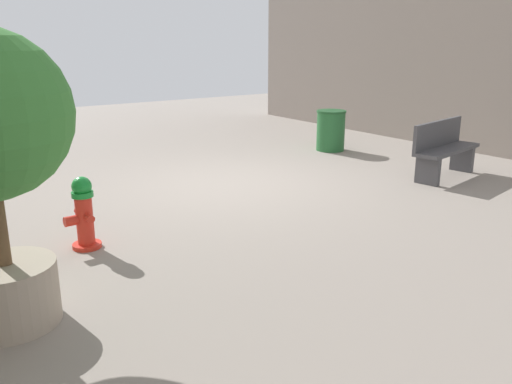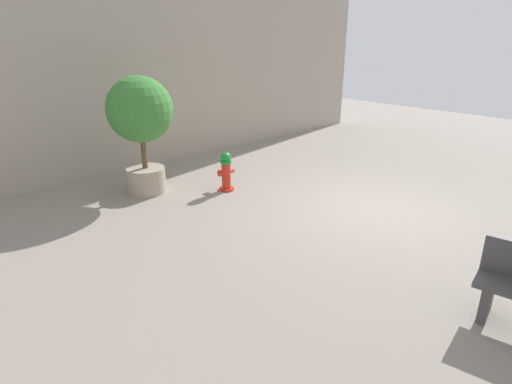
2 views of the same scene
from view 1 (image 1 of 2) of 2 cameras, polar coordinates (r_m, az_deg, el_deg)
The scene contains 4 objects.
ground_plane at distance 8.64m, azimuth -2.88°, elevation 0.86°, with size 23.40×23.40×0.00m, color gray.
fire_hydrant at distance 6.19m, azimuth -18.04°, elevation -2.15°, with size 0.39×0.41×0.83m.
bench_near at distance 9.54m, azimuth 19.50°, elevation 4.44°, with size 1.65×0.71×0.95m.
trash_bin at distance 11.33m, azimuth 8.03°, elevation 6.57°, with size 0.62×0.62×0.84m.
Camera 1 is at (4.48, 7.03, 2.27)m, focal length 37.23 mm.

